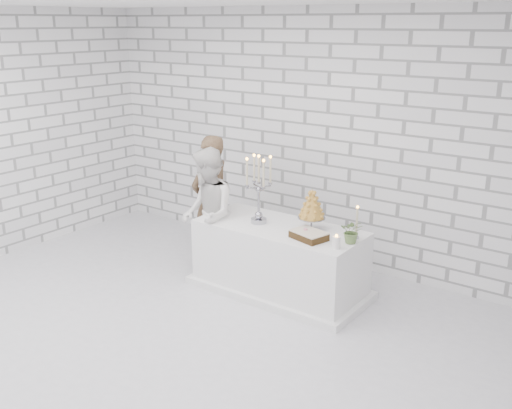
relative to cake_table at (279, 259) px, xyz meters
name	(u,v)px	position (x,y,z in m)	size (l,w,h in m)	color
ground	(162,332)	(-0.39, -1.40, -0.38)	(6.00, 5.00, 0.01)	silver
wall_back	(304,136)	(-0.39, 1.10, 1.12)	(6.00, 0.01, 3.00)	white
cake_table	(279,259)	(0.00, 0.00, 0.00)	(1.80, 0.80, 0.75)	white
groom	(211,200)	(-1.13, 0.21, 0.41)	(0.57, 0.38, 1.57)	#3E2C1D
bride	(208,215)	(-0.86, -0.17, 0.38)	(0.73, 0.57, 1.51)	white
candelabra	(259,189)	(-0.25, -0.04, 0.75)	(0.30, 0.30, 0.75)	#9797A0
croquembouche	(312,210)	(0.33, 0.09, 0.60)	(0.29, 0.29, 0.45)	#A4742C
chocolate_cake	(309,235)	(0.45, -0.15, 0.42)	(0.34, 0.24, 0.08)	black
pillar_candle	(336,242)	(0.79, -0.21, 0.44)	(0.08, 0.08, 0.12)	white
extra_taper	(357,223)	(0.82, 0.15, 0.54)	(0.06, 0.06, 0.32)	beige
flowers	(352,231)	(0.84, 0.01, 0.50)	(0.22, 0.19, 0.24)	#456738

